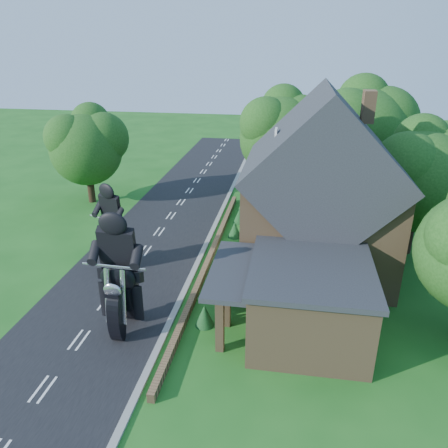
% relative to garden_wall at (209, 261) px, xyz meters
% --- Properties ---
extents(ground, '(120.00, 120.00, 0.00)m').
position_rel_garden_wall_xyz_m(ground, '(-4.30, -5.00, -0.20)').
color(ground, '#1A5818').
rests_on(ground, ground).
extents(road, '(7.00, 80.00, 0.02)m').
position_rel_garden_wall_xyz_m(road, '(-4.30, -5.00, -0.19)').
color(road, black).
rests_on(road, ground).
extents(kerb, '(0.30, 80.00, 0.12)m').
position_rel_garden_wall_xyz_m(kerb, '(-0.65, -5.00, -0.14)').
color(kerb, gray).
rests_on(kerb, ground).
extents(garden_wall, '(0.30, 22.00, 0.40)m').
position_rel_garden_wall_xyz_m(garden_wall, '(0.00, 0.00, 0.00)').
color(garden_wall, brown).
rests_on(garden_wall, ground).
extents(house, '(9.54, 8.64, 10.24)m').
position_rel_garden_wall_xyz_m(house, '(6.19, 1.00, 4.14)').
color(house, brown).
rests_on(house, ground).
extents(annex, '(7.05, 5.94, 3.44)m').
position_rel_garden_wall_xyz_m(annex, '(5.57, -5.80, 1.57)').
color(annex, brown).
rests_on(annex, ground).
extents(tree_house_right, '(6.51, 6.00, 8.40)m').
position_rel_garden_wall_xyz_m(tree_house_right, '(12.35, 3.62, 4.99)').
color(tree_house_right, black).
rests_on(tree_house_right, ground).
extents(tree_behind_house, '(7.81, 7.20, 10.08)m').
position_rel_garden_wall_xyz_m(tree_behind_house, '(9.88, 11.14, 6.03)').
color(tree_behind_house, black).
rests_on(tree_behind_house, ground).
extents(tree_behind_left, '(6.94, 6.40, 9.16)m').
position_rel_garden_wall_xyz_m(tree_behind_left, '(3.86, 12.13, 5.53)').
color(tree_behind_left, black).
rests_on(tree_behind_left, ground).
extents(tree_far_road, '(6.08, 5.60, 7.84)m').
position_rel_garden_wall_xyz_m(tree_far_road, '(-11.16, 9.11, 4.64)').
color(tree_far_road, black).
rests_on(tree_far_road, ground).
extents(shrub_a, '(0.90, 0.90, 1.10)m').
position_rel_garden_wall_xyz_m(shrub_a, '(1.00, -6.00, 0.35)').
color(shrub_a, '#133D1A').
rests_on(shrub_a, ground).
extents(shrub_b, '(0.90, 0.90, 1.10)m').
position_rel_garden_wall_xyz_m(shrub_b, '(1.00, -3.50, 0.35)').
color(shrub_b, '#133D1A').
rests_on(shrub_b, ground).
extents(shrub_c, '(0.90, 0.90, 1.10)m').
position_rel_garden_wall_xyz_m(shrub_c, '(1.00, -1.00, 0.35)').
color(shrub_c, '#133D1A').
rests_on(shrub_c, ground).
extents(shrub_d, '(0.90, 0.90, 1.10)m').
position_rel_garden_wall_xyz_m(shrub_d, '(1.00, 4.00, 0.35)').
color(shrub_d, '#133D1A').
rests_on(shrub_d, ground).
extents(shrub_e, '(0.90, 0.90, 1.10)m').
position_rel_garden_wall_xyz_m(shrub_e, '(1.00, 6.50, 0.35)').
color(shrub_e, '#133D1A').
rests_on(shrub_e, ground).
extents(shrub_f, '(0.90, 0.90, 1.10)m').
position_rel_garden_wall_xyz_m(shrub_f, '(1.00, 9.00, 0.35)').
color(shrub_f, '#133D1A').
rests_on(shrub_f, ground).
extents(motorcycle_lead, '(0.54, 1.91, 1.77)m').
position_rel_garden_wall_xyz_m(motorcycle_lead, '(-2.52, -6.90, 0.68)').
color(motorcycle_lead, black).
rests_on(motorcycle_lead, ground).
extents(motorcycle_follow, '(1.04, 1.69, 1.55)m').
position_rel_garden_wall_xyz_m(motorcycle_follow, '(-5.27, -1.21, 0.57)').
color(motorcycle_follow, black).
rests_on(motorcycle_follow, ground).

